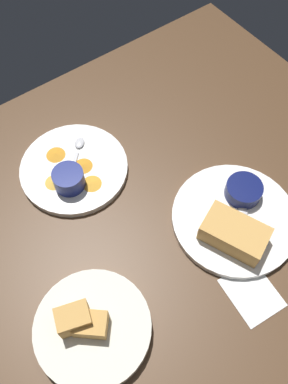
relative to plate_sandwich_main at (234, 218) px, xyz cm
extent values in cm
cube|color=#4C331E|center=(5.30, 9.24, -2.30)|extent=(110.00, 110.00, 3.00)
cylinder|color=white|center=(0.00, 0.00, 0.00)|extent=(26.96, 26.96, 1.60)
cube|color=tan|center=(-3.37, 3.85, 3.20)|extent=(14.94, 12.11, 4.80)
cube|color=#DB938E|center=(-3.37, 3.85, 3.20)|extent=(14.94, 11.65, 0.80)
cylinder|color=#0C144C|center=(3.23, -5.13, 2.41)|extent=(7.98, 7.98, 3.23)
cylinder|color=black|center=(3.23, -5.13, 3.63)|extent=(6.54, 6.54, 0.60)
cube|color=silver|center=(-4.31, 1.80, 1.05)|extent=(4.59, 4.31, 0.40)
ellipsoid|color=silver|center=(-0.26, -1.93, 1.20)|extent=(3.84, 3.79, 0.80)
cylinder|color=white|center=(31.59, 21.18, 0.00)|extent=(24.91, 24.91, 1.60)
cylinder|color=navy|center=(27.85, 24.29, 2.99)|extent=(6.95, 6.95, 4.38)
cylinder|color=olive|center=(27.85, 24.29, 4.78)|extent=(5.70, 5.70, 0.60)
cube|color=silver|center=(32.30, 20.49, 1.05)|extent=(4.51, 4.40, 0.40)
ellipsoid|color=silver|center=(36.25, 16.66, 1.20)|extent=(3.83, 3.81, 0.80)
cone|color=gold|center=(25.08, 20.31, 1.10)|extent=(5.78, 5.78, 0.60)
cone|color=gold|center=(30.37, 26.98, 1.10)|extent=(5.75, 5.75, 0.60)
cone|color=gold|center=(26.92, 24.38, 1.10)|extent=(6.21, 6.21, 0.60)
cone|color=orange|center=(36.80, 22.89, 1.10)|extent=(6.34, 6.34, 0.60)
cone|color=orange|center=(30.31, 19.35, 1.10)|extent=(5.27, 5.27, 0.60)
cone|color=gold|center=(27.80, 23.94, 1.10)|extent=(5.96, 5.96, 0.60)
cylinder|color=silver|center=(-1.55, 36.99, 0.70)|extent=(21.80, 21.80, 3.00)
cube|color=tan|center=(-1.48, 37.04, 4.01)|extent=(7.25, 7.42, 3.62)
cube|color=tan|center=(0.85, 38.95, 4.74)|extent=(6.03, 7.06, 5.09)
cube|color=white|center=(-14.02, 7.97, -0.60)|extent=(11.87, 10.09, 0.40)
camera|label=1|loc=(-19.79, 38.57, 77.71)|focal=37.55mm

